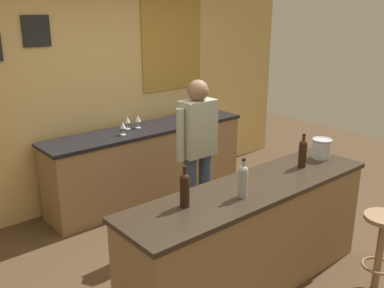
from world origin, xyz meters
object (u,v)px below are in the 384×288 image
Objects in this scene: wine_bottle_b at (243,180)px; wine_glass_a at (123,125)px; wine_bottle_c at (303,152)px; ice_bucket at (322,148)px; bar_stool at (381,240)px; wine_bottle_a at (185,189)px; bartender at (198,148)px; wine_glass_b at (127,120)px; wine_glass_c at (138,119)px.

wine_bottle_b reaches higher than wine_glass_a.
ice_bucket is at bearing 4.51° from wine_bottle_c.
wine_bottle_c is at bearing -71.50° from wine_glass_a.
wine_bottle_a is at bearing 151.09° from bar_stool.
bartender is 10.45× the size of wine_glass_b.
wine_bottle_c is 1.97× the size of wine_glass_c.
wine_bottle_a and wine_bottle_c have the same top height.
wine_bottle_c is at bearing -77.15° from wine_glass_b.
wine_bottle_a is 1.31m from wine_bottle_c.
bartender is 1.12m from wine_glass_c.
wine_glass_b is (-0.10, 1.16, 0.07)m from bartender.
ice_bucket is at bearing -0.85° from wine_bottle_a.
wine_glass_a is (0.65, 1.90, -0.05)m from wine_bottle_a.
bar_stool is 2.92m from wine_glass_c.
wine_bottle_b is 1.21m from ice_bucket.
bartender is 1.19m from ice_bucket.
bar_stool is (0.51, -1.71, -0.48)m from bartender.
wine_bottle_b is 2.25m from wine_glass_c.
wine_bottle_a is at bearing -114.86° from wine_glass_c.
bartender is 1.18m from wine_bottle_b.
wine_bottle_b is 1.97× the size of wine_glass_b.
ice_bucket is at bearing -52.57° from bartender.
wine_bottle_a is 1.00× the size of wine_bottle_c.
wine_glass_b is at bearing 102.85° from wine_bottle_c.
bar_stool is 2.22× the size of wine_bottle_a.
ice_bucket is (0.72, -0.94, 0.08)m from bartender.
wine_glass_b is at bearing 111.28° from ice_bucket.
wine_bottle_a is (-0.92, -0.92, 0.12)m from bartender.
bartender is 1.05m from wine_bottle_c.
ice_bucket is 2.25m from wine_glass_b.
bartender reaches higher than wine_glass_a.
wine_bottle_b is 1.97× the size of wine_glass_c.
bartender is 5.29× the size of wine_bottle_c.
wine_bottle_c reaches higher than wine_glass_b.
wine_bottle_c is (0.39, -0.97, 0.12)m from bartender.
bartender is at bearing 127.43° from ice_bucket.
wine_bottle_b is at bearing -99.90° from wine_glass_b.
bartender is at bearing 106.75° from bar_stool.
bartender is at bearing 65.70° from wine_bottle_b.
wine_bottle_a is at bearing -111.57° from wine_glass_b.
wine_glass_c is (-0.36, 2.09, -0.05)m from wine_bottle_c.
bartender is 1.02m from wine_glass_a.
bartender is 8.61× the size of ice_bucket.
wine_bottle_a reaches higher than wine_glass_c.
bar_stool is at bearing -32.40° from wine_bottle_b.
wine_glass_a is at bearing -154.49° from wine_glass_c.
ice_bucket is at bearing 74.84° from bar_stool.
wine_glass_b is at bearing 80.10° from wine_bottle_b.
wine_bottle_a is 2.25m from wine_glass_c.
bartender reaches higher than wine_bottle_c.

